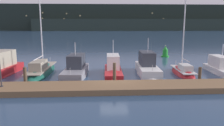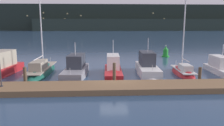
# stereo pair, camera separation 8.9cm
# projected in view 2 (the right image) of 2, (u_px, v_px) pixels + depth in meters

# --- Properties ---
(ground_plane) EXTENTS (400.00, 400.00, 0.00)m
(ground_plane) POSITION_uv_depth(u_px,v_px,m) (114.00, 83.00, 19.43)
(ground_plane) COLOR navy
(dock) EXTENTS (40.02, 2.80, 0.45)m
(dock) POSITION_uv_depth(u_px,v_px,m) (116.00, 87.00, 17.32)
(dock) COLOR brown
(dock) RESTS_ON ground
(mooring_pile_1) EXTENTS (0.28, 0.28, 1.61)m
(mooring_pile_1) POSITION_uv_depth(u_px,v_px,m) (25.00, 76.00, 18.44)
(mooring_pile_1) COLOR #4C3D2D
(mooring_pile_1) RESTS_ON ground
(mooring_pile_2) EXTENTS (0.28, 0.28, 1.92)m
(mooring_pile_2) POSITION_uv_depth(u_px,v_px,m) (114.00, 74.00, 18.80)
(mooring_pile_2) COLOR #4C3D2D
(mooring_pile_2) RESTS_ON ground
(mooring_pile_3) EXTENTS (0.28, 0.28, 1.45)m
(mooring_pile_3) POSITION_uv_depth(u_px,v_px,m) (200.00, 75.00, 19.23)
(mooring_pile_3) COLOR #4C3D2D
(mooring_pile_3) RESTS_ON ground
(sailboat_berth_3) EXTENTS (2.08, 8.38, 11.04)m
(sailboat_berth_3) POSITION_uv_depth(u_px,v_px,m) (42.00, 72.00, 22.97)
(sailboat_berth_3) COLOR #195647
(sailboat_berth_3) RESTS_ON ground
(motorboat_berth_4) EXTENTS (2.60, 6.52, 3.99)m
(motorboat_berth_4) POSITION_uv_depth(u_px,v_px,m) (76.00, 72.00, 22.07)
(motorboat_berth_4) COLOR gray
(motorboat_berth_4) RESTS_ON ground
(motorboat_berth_5) EXTENTS (2.02, 6.41, 4.24)m
(motorboat_berth_5) POSITION_uv_depth(u_px,v_px,m) (113.00, 72.00, 22.54)
(motorboat_berth_5) COLOR red
(motorboat_berth_5) RESTS_ON ground
(motorboat_berth_6) EXTENTS (2.41, 6.40, 4.37)m
(motorboat_berth_6) POSITION_uv_depth(u_px,v_px,m) (147.00, 70.00, 22.92)
(motorboat_berth_6) COLOR white
(motorboat_berth_6) RESTS_ON ground
(sailboat_berth_7) EXTENTS (1.94, 5.71, 9.25)m
(sailboat_berth_7) POSITION_uv_depth(u_px,v_px,m) (183.00, 73.00, 22.66)
(sailboat_berth_7) COLOR red
(sailboat_berth_7) RESTS_ON ground
(motorboat_berth_8) EXTENTS (2.09, 6.22, 3.66)m
(motorboat_berth_8) POSITION_uv_depth(u_px,v_px,m) (221.00, 71.00, 23.12)
(motorboat_berth_8) COLOR white
(motorboat_berth_8) RESTS_ON ground
(channel_buoy) EXTENTS (1.17, 1.17, 1.85)m
(channel_buoy) POSITION_uv_depth(u_px,v_px,m) (166.00, 53.00, 34.21)
(channel_buoy) COLOR green
(channel_buoy) RESTS_ON ground
(hillside_backdrop) EXTENTS (240.00, 23.00, 17.62)m
(hillside_backdrop) POSITION_uv_depth(u_px,v_px,m) (107.00, 19.00, 154.09)
(hillside_backdrop) COLOR #1E2823
(hillside_backdrop) RESTS_ON ground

